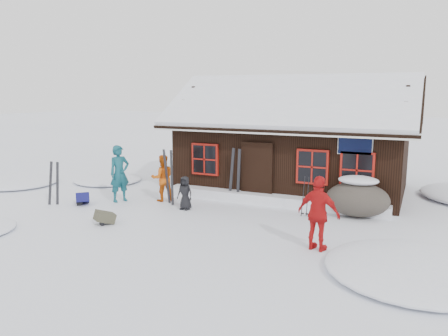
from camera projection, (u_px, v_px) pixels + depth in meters
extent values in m
plane|color=white|center=(201.00, 216.00, 13.31)|extent=(120.00, 120.00, 0.00)
cube|color=black|center=(295.00, 157.00, 16.96)|extent=(8.00, 5.00, 2.50)
cube|color=black|center=(285.00, 103.00, 15.27)|extent=(8.90, 3.14, 1.88)
cube|color=black|center=(306.00, 102.00, 17.91)|extent=(8.90, 3.14, 1.88)
cube|color=white|center=(285.00, 99.00, 15.25)|extent=(8.72, 3.07, 1.86)
cube|color=white|center=(306.00, 98.00, 17.89)|extent=(8.72, 3.07, 1.86)
cube|color=white|center=(297.00, 79.00, 16.44)|extent=(8.81, 0.22, 0.14)
cube|color=silver|center=(271.00, 131.00, 14.10)|extent=(8.90, 0.10, 0.20)
cube|color=black|center=(257.00, 173.00, 14.96)|extent=(1.00, 0.10, 2.00)
cube|color=black|center=(355.00, 144.00, 13.42)|extent=(1.00, 0.06, 0.60)
cube|color=maroon|center=(205.00, 159.00, 15.71)|extent=(1.04, 0.10, 1.14)
cube|color=black|center=(205.00, 159.00, 15.68)|extent=(0.90, 0.04, 1.00)
cube|color=maroon|center=(312.00, 167.00, 14.11)|extent=(1.04, 0.10, 1.14)
cube|color=black|center=(312.00, 167.00, 14.08)|extent=(0.90, 0.04, 1.00)
cube|color=maroon|center=(357.00, 170.00, 13.54)|extent=(1.04, 0.10, 1.14)
cube|color=black|center=(357.00, 170.00, 13.50)|extent=(0.90, 0.04, 1.00)
cube|color=white|center=(272.00, 199.00, 14.68)|extent=(7.60, 0.60, 0.35)
ellipsoid|color=white|center=(108.00, 182.00, 18.46)|extent=(2.80, 2.80, 0.34)
ellipsoid|color=white|center=(413.00, 275.00, 9.06)|extent=(3.60, 3.60, 0.43)
ellipsoid|color=white|center=(18.00, 184.00, 17.90)|extent=(3.20, 3.20, 0.38)
imported|color=#124C58|center=(120.00, 174.00, 14.97)|extent=(0.74, 0.85, 1.95)
imported|color=#C0500D|center=(163.00, 178.00, 15.07)|extent=(0.99, 0.98, 1.62)
imported|color=red|center=(319.00, 214.00, 10.31)|extent=(1.13, 0.68, 1.81)
imported|color=black|center=(185.00, 193.00, 14.00)|extent=(0.55, 0.37, 1.09)
ellipsoid|color=#4B443C|center=(357.00, 199.00, 13.24)|extent=(1.90, 1.43, 1.05)
ellipsoid|color=white|center=(358.00, 185.00, 13.16)|extent=(1.20, 0.87, 0.27)
cube|color=black|center=(50.00, 184.00, 14.58)|extent=(0.20, 0.16, 1.52)
cube|color=black|center=(57.00, 184.00, 14.54)|extent=(0.24, 0.07, 1.52)
cube|color=black|center=(167.00, 177.00, 14.79)|extent=(0.29, 0.08, 1.89)
cube|color=black|center=(172.00, 178.00, 14.56)|extent=(0.22, 0.21, 1.89)
cube|color=black|center=(231.00, 175.00, 15.15)|extent=(0.26, 0.08, 1.90)
cube|color=black|center=(239.00, 176.00, 14.95)|extent=(0.22, 0.16, 1.90)
cylinder|color=black|center=(303.00, 197.00, 13.24)|extent=(0.09, 0.11, 1.28)
cylinder|color=black|center=(308.00, 197.00, 13.18)|extent=(0.09, 0.11, 1.28)
cube|color=#131353|center=(83.00, 200.00, 14.68)|extent=(0.70, 0.70, 0.31)
cube|color=#42402F|center=(105.00, 219.00, 12.50)|extent=(0.62, 0.65, 0.29)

